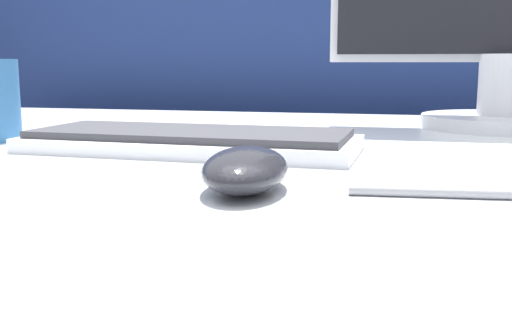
{
  "coord_description": "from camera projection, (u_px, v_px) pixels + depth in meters",
  "views": [
    {
      "loc": [
        0.06,
        -0.64,
        0.86
      ],
      "look_at": [
        -0.05,
        -0.16,
        0.78
      ],
      "focal_mm": 42.0,
      "sensor_mm": 36.0,
      "label": 1
    }
  ],
  "objects": [
    {
      "name": "keyboard",
      "position": [
        191.0,
        141.0,
        0.67
      ],
      "size": [
        0.38,
        0.16,
        0.02
      ],
      "rotation": [
        0.0,
        0.0,
        -0.04
      ],
      "color": "silver",
      "rests_on": "desk"
    },
    {
      "name": "partition_panel",
      "position": [
        364.0,
        216.0,
        1.33
      ],
      "size": [
        5.0,
        0.03,
        1.05
      ],
      "color": "navy",
      "rests_on": "ground_plane"
    },
    {
      "name": "pen",
      "position": [
        440.0,
        192.0,
        0.44
      ],
      "size": [
        0.13,
        0.02,
        0.01
      ],
      "rotation": [
        0.0,
        0.0,
        0.1
      ],
      "color": "#99999E",
      "rests_on": "desk"
    },
    {
      "name": "computer_mouse_near",
      "position": [
        245.0,
        169.0,
        0.46
      ],
      "size": [
        0.07,
        0.12,
        0.03
      ],
      "rotation": [
        0.0,
        0.0,
        0.09
      ],
      "color": "#232328",
      "rests_on": "desk"
    }
  ]
}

